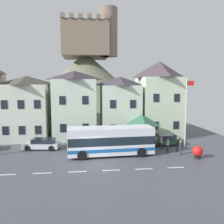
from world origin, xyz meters
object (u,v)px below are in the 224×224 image
object	(u,v)px
townhouse_01	(28,107)
pedestrian_01	(161,142)
pedestrian_02	(168,145)
parked_car_02	(42,144)
public_bench	(130,137)
pedestrian_03	(180,147)
townhouse_03	(120,107)
parked_car_01	(166,140)
harbour_buoy	(197,151)
transit_bus	(111,141)
bus_shelter	(142,120)
hilltop_castle	(86,83)
pedestrian_00	(178,143)
townhouse_04	(159,99)
townhouse_02	(75,105)
flagpole	(186,110)

from	to	relation	value
townhouse_01	pedestrian_01	size ratio (longest dim) A/B	5.62
pedestrian_02	pedestrian_01	bearing A→B (deg)	103.05
parked_car_02	townhouse_01	bearing A→B (deg)	-56.69
pedestrian_01	public_bench	xyz separation A→B (m)	(-2.89, 4.54, -0.41)
pedestrian_02	pedestrian_03	xyz separation A→B (m)	(1.03, -1.12, 0.01)
townhouse_03	public_bench	world-z (taller)	townhouse_03
parked_car_01	harbour_buoy	world-z (taller)	harbour_buoy
townhouse_03	transit_bus	world-z (taller)	townhouse_03
parked_car_01	townhouse_01	bearing A→B (deg)	156.66
public_bench	bus_shelter	bearing A→B (deg)	-62.35
hilltop_castle	pedestrian_00	bearing A→B (deg)	-71.45
townhouse_01	townhouse_04	world-z (taller)	townhouse_04
parked_car_02	townhouse_03	bearing A→B (deg)	-144.31
pedestrian_02	pedestrian_03	bearing A→B (deg)	-47.45
hilltop_castle	parked_car_02	xyz separation A→B (m)	(-5.46, -27.68, -7.50)
harbour_buoy	townhouse_03	bearing A→B (deg)	120.30
pedestrian_02	bus_shelter	bearing A→B (deg)	118.96
bus_shelter	townhouse_02	bearing A→B (deg)	150.09
pedestrian_01	public_bench	size ratio (longest dim) A/B	1.01
pedestrian_01	harbour_buoy	size ratio (longest dim) A/B	1.17
bus_shelter	pedestrian_01	distance (m)	3.78
townhouse_02	townhouse_03	bearing A→B (deg)	-2.86
hilltop_castle	parked_car_01	bearing A→B (deg)	-70.29
townhouse_01	parked_car_02	bearing A→B (deg)	-64.26
parked_car_02	bus_shelter	bearing A→B (deg)	-168.69
pedestrian_03	flagpole	size ratio (longest dim) A/B	0.19
bus_shelter	parked_car_02	xyz separation A→B (m)	(-12.32, -0.80, -2.51)
townhouse_03	townhouse_02	bearing A→B (deg)	177.14
bus_shelter	harbour_buoy	bearing A→B (deg)	-56.09
parked_car_01	parked_car_02	world-z (taller)	parked_car_01
pedestrian_00	hilltop_castle	bearing A→B (deg)	108.55
pedestrian_00	harbour_buoy	world-z (taller)	pedestrian_00
public_bench	townhouse_03	bearing A→B (deg)	112.36
townhouse_03	parked_car_02	distance (m)	12.15
pedestrian_00	pedestrian_03	bearing A→B (deg)	-100.21
townhouse_02	bus_shelter	bearing A→B (deg)	-29.91
townhouse_04	pedestrian_01	distance (m)	9.31
townhouse_02	parked_car_01	bearing A→B (deg)	-25.70
parked_car_02	flagpole	xyz separation A→B (m)	(17.14, -1.56, 4.05)
parked_car_01	pedestrian_01	xyz separation A→B (m)	(-1.21, -1.80, 0.23)
townhouse_04	transit_bus	distance (m)	13.31
transit_bus	parked_car_02	size ratio (longest dim) A/B	2.15
parked_car_02	flagpole	distance (m)	17.68
bus_shelter	hilltop_castle	bearing A→B (deg)	104.31
bus_shelter	harbour_buoy	size ratio (longest dim) A/B	2.88
parked_car_01	pedestrian_00	xyz separation A→B (m)	(0.37, -2.97, 0.29)
pedestrian_00	harbour_buoy	distance (m)	2.99
flagpole	public_bench	bearing A→B (deg)	143.01
public_bench	transit_bus	bearing A→B (deg)	-118.27
harbour_buoy	bus_shelter	bearing A→B (deg)	123.91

